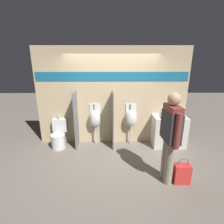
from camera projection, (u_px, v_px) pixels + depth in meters
ground_plane at (112, 151)px, 4.69m from camera, size 16.00×16.00×0.00m
display_wall at (112, 97)px, 4.85m from camera, size 4.17×0.07×2.70m
sink_counter at (169, 131)px, 4.87m from camera, size 0.89×0.51×0.87m
sink_basin at (168, 114)px, 4.77m from camera, size 0.37×0.37×0.24m
cell_phone at (162, 118)px, 4.64m from camera, size 0.07×0.14×0.01m
divider_near_counter at (76, 120)px, 4.75m from camera, size 0.03×0.50×1.55m
divider_mid at (113, 120)px, 4.76m from camera, size 0.03×0.50×1.55m
urinal_near_counter at (95, 118)px, 4.88m from camera, size 0.31×0.25×1.20m
urinal_far at (131, 118)px, 4.89m from camera, size 0.31×0.25×1.20m
toilet at (59, 136)px, 4.85m from camera, size 0.39×0.55×0.90m
person_in_vest at (171, 132)px, 3.27m from camera, size 0.27×0.64×1.83m
shopping_bag at (182, 174)px, 3.46m from camera, size 0.32×0.17×0.55m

